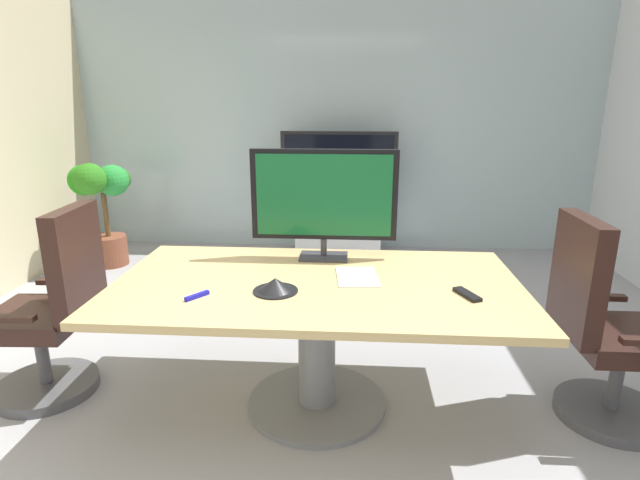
{
  "coord_description": "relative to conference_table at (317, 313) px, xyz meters",
  "views": [
    {
      "loc": [
        0.22,
        -2.2,
        1.65
      ],
      "look_at": [
        0.03,
        0.46,
        0.88
      ],
      "focal_mm": 28.09,
      "sensor_mm": 36.0,
      "label": 1
    }
  ],
  "objects": [
    {
      "name": "wall_back_glass_partition",
      "position": [
        -0.03,
        3.14,
        0.78
      ],
      "size": [
        5.65,
        0.1,
        2.67
      ],
      "primitive_type": "cube",
      "color": "#9EB2B7",
      "rests_on": "ground"
    },
    {
      "name": "wall_display_unit",
      "position": [
        0.02,
        2.79,
        -0.11
      ],
      "size": [
        1.2,
        0.36,
        1.31
      ],
      "color": "#B7BABC",
      "rests_on": "ground"
    },
    {
      "name": "office_chair_right",
      "position": [
        1.48,
        -0.0,
        -0.1
      ],
      "size": [
        0.6,
        0.57,
        1.09
      ],
      "rotation": [
        0.0,
        0.0,
        1.57
      ],
      "color": "#4C4C51",
      "rests_on": "ground"
    },
    {
      "name": "tv_monitor",
      "position": [
        0.01,
        0.4,
        0.54
      ],
      "size": [
        0.84,
        0.18,
        0.64
      ],
      "color": "#333338",
      "rests_on": "conference_table"
    },
    {
      "name": "paper_notepad",
      "position": [
        0.21,
        0.07,
        0.18
      ],
      "size": [
        0.24,
        0.32,
        0.01
      ],
      "primitive_type": "cube",
      "rotation": [
        0.0,
        0.0,
        0.09
      ],
      "color": "white",
      "rests_on": "conference_table"
    },
    {
      "name": "remote_control",
      "position": [
        0.73,
        -0.15,
        0.19
      ],
      "size": [
        0.11,
        0.18,
        0.02
      ],
      "primitive_type": "cube",
      "rotation": [
        0.0,
        0.0,
        0.41
      ],
      "color": "black",
      "rests_on": "conference_table"
    },
    {
      "name": "ground_plane",
      "position": [
        -0.03,
        -0.21,
        -0.55
      ],
      "size": [
        7.72,
        7.72,
        0.0
      ],
      "primitive_type": "plane",
      "color": "#99999E"
    },
    {
      "name": "potted_plant",
      "position": [
        -2.3,
        2.24,
        0.15
      ],
      "size": [
        0.58,
        0.7,
        1.06
      ],
      "color": "brown",
      "rests_on": "ground"
    },
    {
      "name": "conference_table",
      "position": [
        0.0,
        0.0,
        0.0
      ],
      "size": [
        2.09,
        1.14,
        0.73
      ],
      "color": "tan",
      "rests_on": "ground"
    },
    {
      "name": "office_chair_left",
      "position": [
        -1.48,
        0.03,
        -0.1
      ],
      "size": [
        0.61,
        0.58,
        1.09
      ],
      "rotation": [
        0.0,
        0.0,
        -1.52
      ],
      "color": "#4C4C51",
      "rests_on": "ground"
    },
    {
      "name": "whiteboard_marker",
      "position": [
        -0.55,
        -0.26,
        0.19
      ],
      "size": [
        0.09,
        0.12,
        0.02
      ],
      "primitive_type": "cube",
      "rotation": [
        0.0,
        0.0,
        0.92
      ],
      "color": "#1919A5",
      "rests_on": "conference_table"
    },
    {
      "name": "conference_phone",
      "position": [
        -0.19,
        -0.16,
        0.21
      ],
      "size": [
        0.22,
        0.22,
        0.07
      ],
      "color": "black",
      "rests_on": "conference_table"
    }
  ]
}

